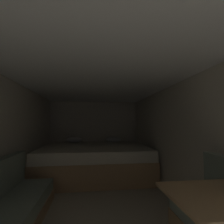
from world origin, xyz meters
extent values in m
plane|color=#B2A893|center=(0.00, 2.07, 0.00)|extent=(7.36, 7.36, 0.00)
cube|color=beige|center=(0.00, 4.77, 0.99)|extent=(2.80, 0.05, 1.97)
cube|color=beige|center=(-1.37, 2.07, 0.99)|extent=(0.05, 5.36, 1.97)
cube|color=beige|center=(1.37, 2.07, 0.99)|extent=(0.05, 5.36, 1.97)
cube|color=white|center=(0.00, 2.07, 2.00)|extent=(2.80, 5.36, 0.05)
cube|color=tan|center=(0.00, 3.71, 0.24)|extent=(2.58, 1.96, 0.49)
cube|color=beige|center=(0.00, 3.71, 0.61)|extent=(2.54, 1.92, 0.23)
ellipsoid|color=white|center=(-0.58, 4.47, 0.80)|extent=(0.46, 0.35, 0.15)
ellipsoid|color=white|center=(0.58, 4.47, 0.80)|extent=(0.46, 0.35, 0.15)
cube|color=tan|center=(0.87, 0.66, 0.75)|extent=(0.79, 0.61, 0.02)
camera|label=1|loc=(-0.10, -0.48, 1.29)|focal=26.26mm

